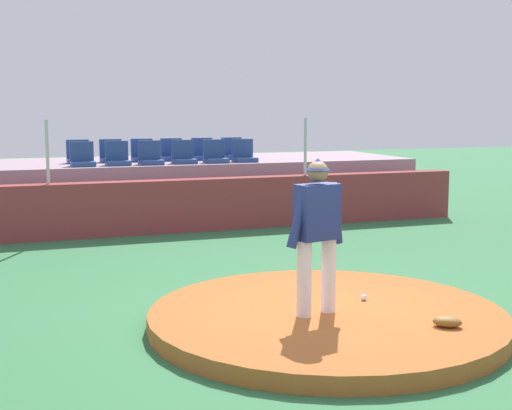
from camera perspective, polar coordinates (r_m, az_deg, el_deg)
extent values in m
plane|color=#327141|center=(8.28, 5.62, -9.56)|extent=(60.00, 60.00, 0.00)
cylinder|color=#A75B28|center=(8.25, 5.63, -8.94)|extent=(4.04, 4.04, 0.19)
cylinder|color=white|center=(7.85, 3.85, -5.89)|extent=(0.16, 0.16, 0.84)
cylinder|color=white|center=(8.06, 5.78, -5.55)|extent=(0.16, 0.16, 0.84)
cube|color=navy|center=(7.82, 4.89, -0.54)|extent=(0.52, 0.35, 0.61)
cylinder|color=navy|center=(7.67, 3.41, -0.96)|extent=(0.31, 0.17, 0.68)
cylinder|color=navy|center=(7.98, 6.30, -0.65)|extent=(0.22, 0.15, 0.69)
sphere|color=#8C6647|center=(7.77, 4.93, 2.66)|extent=(0.23, 0.23, 0.23)
cone|color=navy|center=(7.76, 4.93, 3.25)|extent=(0.32, 0.32, 0.13)
sphere|color=white|center=(8.67, 8.56, -7.25)|extent=(0.07, 0.07, 0.07)
ellipsoid|color=brown|center=(7.83, 14.95, -8.95)|extent=(0.36, 0.34, 0.11)
cube|color=brown|center=(14.34, -5.94, -0.04)|extent=(12.26, 0.40, 1.04)
cylinder|color=silver|center=(13.84, -16.24, 4.06)|extent=(0.06, 0.06, 1.19)
cylinder|color=silver|center=(15.11, 3.94, 4.64)|extent=(0.06, 0.06, 1.19)
cube|color=gray|center=(16.56, -7.90, 1.36)|extent=(11.58, 3.32, 1.27)
cube|color=navy|center=(15.04, -13.58, 3.19)|extent=(0.48, 0.44, 0.10)
cube|color=navy|center=(15.20, -13.69, 4.18)|extent=(0.48, 0.08, 0.40)
cube|color=navy|center=(15.13, -10.89, 3.29)|extent=(0.48, 0.44, 0.10)
cube|color=navy|center=(15.29, -11.02, 4.28)|extent=(0.48, 0.08, 0.40)
cube|color=navy|center=(15.22, -8.33, 3.38)|extent=(0.48, 0.44, 0.10)
cube|color=navy|center=(15.38, -8.48, 4.35)|extent=(0.48, 0.08, 0.40)
cube|color=navy|center=(15.42, -5.70, 3.48)|extent=(0.48, 0.44, 0.10)
cube|color=navy|center=(15.58, -5.87, 4.44)|extent=(0.48, 0.08, 0.40)
cube|color=navy|center=(15.58, -3.18, 3.54)|extent=(0.48, 0.44, 0.10)
cube|color=navy|center=(15.73, -3.38, 4.50)|extent=(0.48, 0.08, 0.40)
cube|color=navy|center=(15.80, -0.89, 3.62)|extent=(0.48, 0.44, 0.10)
cube|color=navy|center=(15.95, -1.10, 4.55)|extent=(0.48, 0.08, 0.40)
cube|color=navy|center=(15.92, -13.88, 3.42)|extent=(0.48, 0.44, 0.10)
cube|color=navy|center=(16.08, -13.98, 4.35)|extent=(0.48, 0.08, 0.40)
cube|color=navy|center=(16.01, -11.36, 3.52)|extent=(0.48, 0.44, 0.10)
cube|color=navy|center=(16.17, -11.48, 4.44)|extent=(0.48, 0.08, 0.40)
cube|color=navy|center=(16.11, -8.93, 3.60)|extent=(0.48, 0.44, 0.10)
cube|color=navy|center=(16.27, -9.07, 4.52)|extent=(0.48, 0.08, 0.40)
cube|color=navy|center=(16.27, -6.59, 3.68)|extent=(0.48, 0.44, 0.10)
cube|color=navy|center=(16.42, -6.75, 4.60)|extent=(0.48, 0.08, 0.40)
cube|color=navy|center=(16.42, -4.15, 3.75)|extent=(0.48, 0.44, 0.10)
cube|color=navy|center=(16.58, -4.33, 4.66)|extent=(0.48, 0.08, 0.40)
cube|color=navy|center=(16.63, -1.77, 3.82)|extent=(0.48, 0.44, 0.10)
cube|color=navy|center=(16.79, -1.96, 4.71)|extent=(0.48, 0.08, 0.40)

